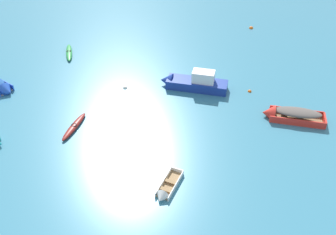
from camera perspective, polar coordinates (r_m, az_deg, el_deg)
name	(u,v)px	position (r m, az deg, el deg)	size (l,w,h in m)	color
kayak_green_outer_right	(69,52)	(37.21, -15.13, 9.73)	(0.59, 3.55, 0.34)	#288C3D
rowboat_white_near_right	(165,192)	(21.77, -0.45, -11.43)	(2.27, 2.66, 0.77)	#99754C
rowboat_red_midfield_left	(288,114)	(28.34, 18.08, 0.49)	(4.62, 3.18, 1.33)	#99754C
kayak_maroon_near_left	(74,126)	(27.06, -14.38, -1.35)	(2.10, 3.16, 0.32)	maroon
motor_launch_deep_blue_back_row_center	(193,82)	(30.48, 3.85, 5.49)	(5.62, 3.73, 1.90)	navy
mooring_buoy_central	(251,28)	(42.57, 12.79, 13.36)	(0.45, 0.45, 0.45)	orange
mooring_buoy_near_foreground	(125,88)	(30.89, -6.68, 4.58)	(0.35, 0.35, 0.35)	silver
mooring_buoy_between_boats_left	(250,92)	(30.96, 12.56, 3.95)	(0.32, 0.32, 0.32)	orange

